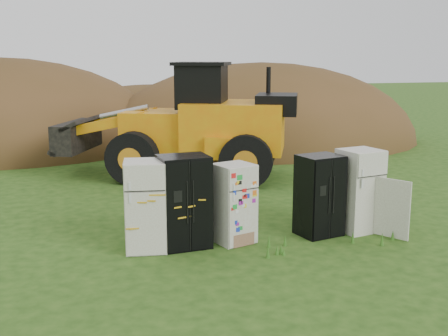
% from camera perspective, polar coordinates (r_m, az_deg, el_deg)
% --- Properties ---
extents(ground, '(120.00, 120.00, 0.00)m').
position_cam_1_polar(ground, '(11.91, 3.71, -7.26)').
color(ground, '#214512').
rests_on(ground, ground).
extents(fridge_leftmost, '(0.90, 0.87, 1.80)m').
position_cam_1_polar(fridge_leftmost, '(11.14, -7.98, -3.83)').
color(fridge_leftmost, white).
rests_on(fridge_leftmost, ground).
extents(fridge_black_side, '(1.04, 0.85, 1.86)m').
position_cam_1_polar(fridge_black_side, '(11.26, -4.08, -3.42)').
color(fridge_black_side, black).
rests_on(fridge_black_side, ground).
extents(fridge_sticker, '(0.90, 0.87, 1.64)m').
position_cam_1_polar(fridge_sticker, '(11.52, 1.01, -3.62)').
color(fridge_sticker, silver).
rests_on(fridge_sticker, ground).
extents(fridge_black_right, '(1.01, 0.90, 1.74)m').
position_cam_1_polar(fridge_black_right, '(12.16, 9.67, -2.76)').
color(fridge_black_right, black).
rests_on(fridge_black_right, ground).
extents(fridge_open_door, '(0.96, 0.91, 1.81)m').
position_cam_1_polar(fridge_open_door, '(12.60, 13.56, -2.24)').
color(fridge_open_door, white).
rests_on(fridge_open_door, ground).
extents(wheel_loader, '(8.04, 5.78, 3.60)m').
position_cam_1_polar(wheel_loader, '(17.74, -5.12, 4.85)').
color(wheel_loader, orange).
rests_on(wheel_loader, ground).
extents(dirt_mound_right, '(14.32, 10.50, 7.03)m').
position_cam_1_polar(dirt_mound_right, '(25.09, 3.79, 2.63)').
color(dirt_mound_right, '#4A3417').
rests_on(dirt_mound_right, ground).
extents(dirt_mound_left, '(14.02, 10.52, 7.48)m').
position_cam_1_polar(dirt_mound_left, '(25.48, -21.80, 1.97)').
color(dirt_mound_left, '#4A3417').
rests_on(dirt_mound_left, ground).
extents(dirt_mound_back, '(15.55, 10.37, 4.73)m').
position_cam_1_polar(dirt_mound_back, '(29.20, -6.50, 3.81)').
color(dirt_mound_back, '#4A3417').
rests_on(dirt_mound_back, ground).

